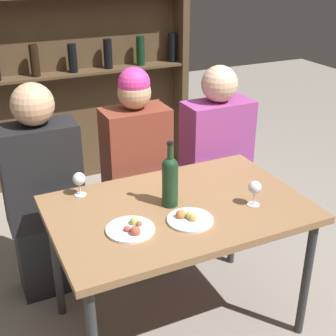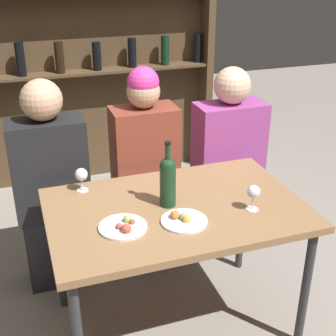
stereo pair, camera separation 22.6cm
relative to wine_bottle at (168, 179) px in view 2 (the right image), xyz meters
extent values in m
plane|color=gray|center=(0.03, -0.03, -0.86)|extent=(10.00, 10.00, 0.00)
cube|color=olive|center=(0.03, -0.03, -0.16)|extent=(1.22, 0.79, 0.04)
cylinder|color=#2D2D30|center=(0.58, -0.36, -0.52)|extent=(0.04, 0.04, 0.69)
cylinder|color=#2D2D30|center=(-0.52, 0.31, -0.52)|extent=(0.04, 0.04, 0.69)
cylinder|color=#2D2D30|center=(0.58, 0.31, -0.52)|extent=(0.04, 0.04, 0.69)
cube|color=#4C3823|center=(0.03, 1.93, 0.27)|extent=(1.88, 0.02, 2.25)
cube|color=#4C3823|center=(0.97, 1.82, 0.27)|extent=(0.06, 0.18, 2.25)
cube|color=#4C3823|center=(0.03, 1.82, 0.09)|extent=(1.80, 0.18, 0.02)
cylinder|color=black|center=(-0.54, 1.81, 0.23)|extent=(0.07, 0.07, 0.25)
cylinder|color=black|center=(-0.26, 1.81, 0.22)|extent=(0.07, 0.07, 0.24)
cylinder|color=black|center=(0.03, 1.82, 0.21)|extent=(0.07, 0.07, 0.22)
cylinder|color=black|center=(0.32, 1.83, 0.22)|extent=(0.07, 0.07, 0.23)
cylinder|color=black|center=(0.60, 1.82, 0.22)|extent=(0.07, 0.07, 0.23)
cylinder|color=black|center=(0.89, 1.83, 0.22)|extent=(0.07, 0.07, 0.24)
cylinder|color=#19381E|center=(0.00, 0.00, -0.03)|extent=(0.08, 0.08, 0.21)
sphere|color=#19381E|center=(0.00, 0.00, 0.07)|extent=(0.08, 0.08, 0.08)
cylinder|color=#19381E|center=(0.00, 0.00, 0.12)|extent=(0.03, 0.03, 0.11)
cylinder|color=black|center=(0.00, 0.00, 0.18)|extent=(0.03, 0.03, 0.01)
cylinder|color=silver|center=(-0.36, 0.28, -0.14)|extent=(0.06, 0.06, 0.00)
cylinder|color=silver|center=(-0.36, 0.28, -0.10)|extent=(0.01, 0.01, 0.07)
sphere|color=silver|center=(-0.36, 0.28, -0.05)|extent=(0.06, 0.06, 0.06)
cylinder|color=silver|center=(0.36, -0.17, -0.14)|extent=(0.06, 0.06, 0.00)
cylinder|color=silver|center=(0.36, -0.17, -0.10)|extent=(0.01, 0.01, 0.07)
sphere|color=silver|center=(0.36, -0.17, -0.04)|extent=(0.06, 0.06, 0.06)
cylinder|color=white|center=(-0.25, -0.13, -0.13)|extent=(0.22, 0.22, 0.01)
sphere|color=#B74C3D|center=(-0.27, -0.14, -0.12)|extent=(0.03, 0.03, 0.03)
sphere|color=#99B256|center=(-0.23, -0.10, -0.11)|extent=(0.04, 0.04, 0.04)
sphere|color=#B74C3D|center=(-0.21, -0.13, -0.12)|extent=(0.03, 0.03, 0.03)
sphere|color=gold|center=(-0.24, -0.19, -0.12)|extent=(0.03, 0.03, 0.03)
sphere|color=#B74C3D|center=(-0.25, -0.18, -0.11)|extent=(0.04, 0.04, 0.04)
cylinder|color=white|center=(0.02, -0.17, -0.13)|extent=(0.21, 0.21, 0.01)
sphere|color=#99B256|center=(0.02, -0.17, -0.11)|extent=(0.04, 0.04, 0.04)
sphere|color=gold|center=(0.02, -0.19, -0.11)|extent=(0.04, 0.04, 0.04)
sphere|color=#C67038|center=(-0.01, -0.14, -0.11)|extent=(0.05, 0.05, 0.05)
cube|color=#26262B|center=(-0.50, 0.56, -0.63)|extent=(0.37, 0.22, 0.45)
cube|color=black|center=(-0.50, 0.56, -0.12)|extent=(0.41, 0.22, 0.57)
sphere|color=tan|center=(-0.50, 0.56, 0.27)|extent=(0.22, 0.22, 0.22)
cube|color=#26262B|center=(0.05, 0.56, -0.63)|extent=(0.34, 0.22, 0.45)
cube|color=brown|center=(0.05, 0.56, -0.12)|extent=(0.37, 0.22, 0.58)
sphere|color=tan|center=(0.05, 0.56, 0.26)|extent=(0.19, 0.19, 0.19)
sphere|color=#EA3893|center=(0.05, 0.56, 0.32)|extent=(0.18, 0.18, 0.18)
cube|color=#26262B|center=(0.59, 0.56, -0.63)|extent=(0.38, 0.22, 0.45)
cube|color=#9E3F8C|center=(0.59, 0.56, -0.13)|extent=(0.42, 0.22, 0.55)
sphere|color=beige|center=(0.59, 0.56, 0.25)|extent=(0.22, 0.22, 0.22)
camera|label=1|loc=(-0.84, -1.76, 0.98)|focal=50.00mm
camera|label=2|loc=(-0.63, -1.85, 0.98)|focal=50.00mm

